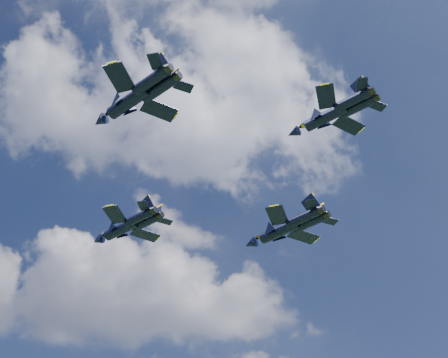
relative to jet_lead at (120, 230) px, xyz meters
The scene contains 4 objects.
jet_lead is the anchor object (origin of this frame).
jet_left 27.92m from the jet_lead, 82.39° to the right, with size 13.99×12.94×3.67m.
jet_right 26.25m from the jet_lead, ahead, with size 15.62×14.59×4.12m.
jet_slot 39.06m from the jet_lead, 41.46° to the right, with size 12.75×11.26×3.29m.
Camera 1 is at (-4.37, -64.80, 3.08)m, focal length 45.00 mm.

